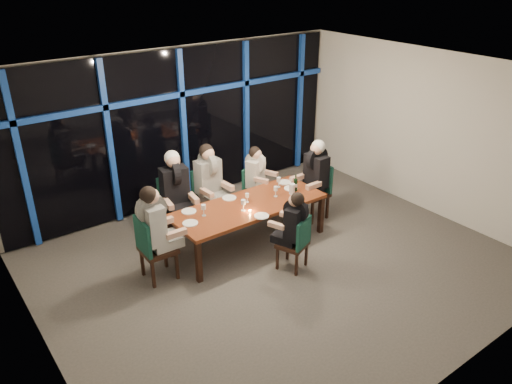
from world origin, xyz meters
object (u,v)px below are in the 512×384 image
Objects in this scene: diner_far_left at (175,183)px; chair_far_left at (175,204)px; water_pitcher at (292,189)px; chair_far_right at (253,188)px; wine_bottle at (296,185)px; diner_near_mid at (293,219)px; chair_end_right at (317,188)px; chair_far_mid at (207,194)px; chair_near_mid at (297,241)px; diner_end_right at (315,169)px; diner_far_right at (257,171)px; dining_table at (249,208)px; diner_end_left at (155,220)px; diner_far_mid at (209,174)px; chair_end_left at (152,246)px.

chair_far_left is at bearing 90.00° from diner_far_left.
water_pitcher is at bearing -23.89° from diner_far_left.
chair_far_right is 1.04m from wine_bottle.
chair_far_left reaches higher than wine_bottle.
diner_far_left is at bearing -84.63° from diner_near_mid.
chair_far_left reaches higher than chair_end_right.
water_pitcher is at bearing -52.14° from chair_far_mid.
diner_end_right is (1.36, 1.11, 0.48)m from chair_near_mid.
diner_far_left is at bearing 152.45° from diner_far_right.
dining_table is 2.47× the size of chair_far_mid.
diner_far_right is 1.01× the size of diner_near_mid.
diner_end_left reaches higher than wine_bottle.
diner_end_left is 1.17× the size of diner_near_mid.
dining_table is 1.15m from diner_far_right.
chair_far_left is 1.20× the size of chair_near_mid.
diner_end_left is (-1.50, -0.92, -0.00)m from diner_far_mid.
chair_end_right is (0.84, -0.84, 0.07)m from chair_far_right.
chair_far_mid is 0.81m from diner_far_left.
chair_end_left is 1.17× the size of chair_near_mid.
chair_far_right is 2.62m from diner_end_left.
chair_end_left is (-1.58, -1.01, -0.00)m from chair_far_mid.
chair_end_right is at bearing 10.51° from wine_bottle.
dining_table is at bearing -103.58° from chair_near_mid.
chair_end_left is 3.47× the size of wine_bottle.
chair_far_right is at bearing -11.78° from chair_far_mid.
diner_far_mid is (-0.92, 0.05, 0.50)m from chair_far_right.
chair_far_right is 2.01m from diner_near_mid.
diner_near_mid is (0.30, -2.01, 0.27)m from chair_far_mid.
chair_end_left is at bearing -51.15° from chair_near_mid.
wine_bottle reaches higher than dining_table.
wine_bottle is (-0.55, -0.12, -0.12)m from diner_end_right.
diner_far_mid is (1.59, 0.92, 0.42)m from chair_end_left.
diner_end_left is (-0.82, -0.90, -0.03)m from diner_far_left.
diner_far_mid is at bearing -90.00° from chair_far_mid.
chair_end_left is 1.88m from diner_far_mid.
diner_end_left is at bearing -90.33° from chair_end_right.
chair_far_left is 0.43m from diner_far_left.
diner_far_right is 0.86× the size of diner_end_left.
chair_far_mid is at bearing -119.77° from chair_end_right.
chair_far_left is 1.03× the size of diner_far_left.
diner_far_right is (0.03, -0.07, 0.36)m from chair_far_right.
chair_end_right is 3.29m from diner_end_left.
dining_table is 2.55× the size of diner_end_left.
chair_end_left is at bearing -90.39° from diner_end_right.
chair_far_right is at bearing 49.80° from dining_table.
diner_far_right reaches higher than chair_far_left.
diner_end_left is (-2.45, -0.80, 0.13)m from diner_far_right.
diner_end_right is at bearing -162.48° from chair_near_mid.
diner_end_right is (0.72, -0.77, 0.12)m from diner_far_right.
diner_far_mid reaches higher than diner_end_right.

